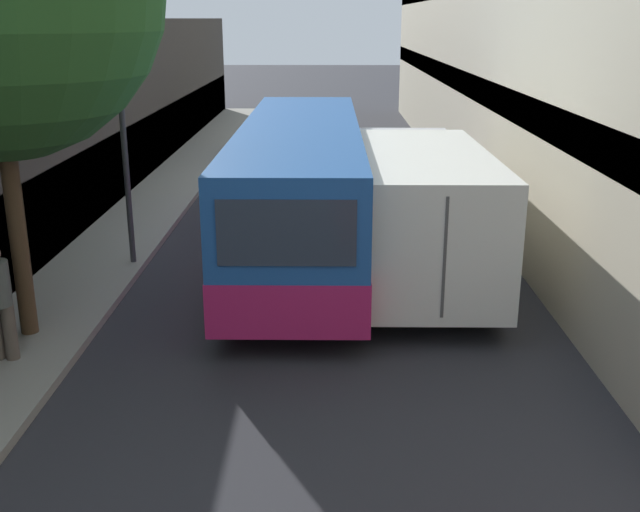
# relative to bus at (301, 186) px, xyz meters

# --- Properties ---
(ground_plane) EXTENTS (150.00, 150.00, 0.00)m
(ground_plane) POSITION_rel_bus_xyz_m (0.37, -2.45, -1.57)
(ground_plane) COLOR #2B2B30
(sidewalk_left) EXTENTS (2.06, 60.00, 0.14)m
(sidewalk_left) POSITION_rel_bus_xyz_m (-4.35, -2.45, -1.50)
(sidewalk_left) COLOR gray
(sidewalk_left) RESTS_ON ground_plane
(bus) EXTENTS (2.55, 11.61, 2.95)m
(bus) POSITION_rel_bus_xyz_m (0.00, 0.00, 0.00)
(bus) COLOR #1E519E
(bus) RESTS_ON ground_plane
(box_truck) EXTENTS (2.43, 8.22, 2.73)m
(box_truck) POSITION_rel_bus_xyz_m (2.43, -1.26, -0.06)
(box_truck) COLOR silver
(box_truck) RESTS_ON ground_plane
(panel_van) EXTENTS (1.95, 4.35, 1.83)m
(panel_van) POSITION_rel_bus_xyz_m (-1.04, 12.41, -0.54)
(panel_van) COLOR navy
(panel_van) RESTS_ON ground_plane
(street_lamp) EXTENTS (0.36, 0.80, 6.26)m
(street_lamp) POSITION_rel_bus_xyz_m (-3.57, -1.09, 2.97)
(street_lamp) COLOR #38383D
(street_lamp) RESTS_ON sidewalk_left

